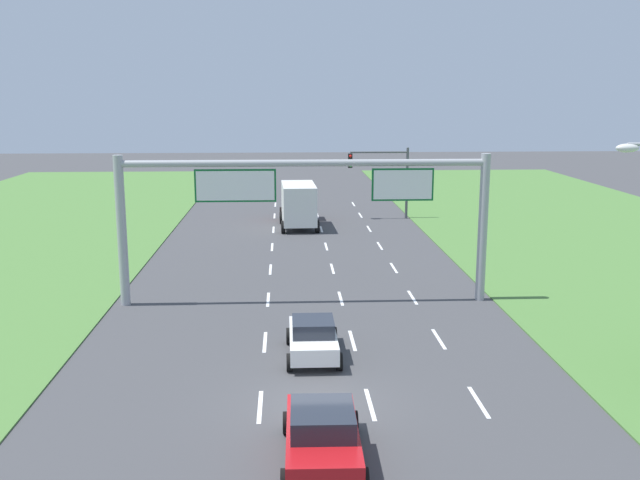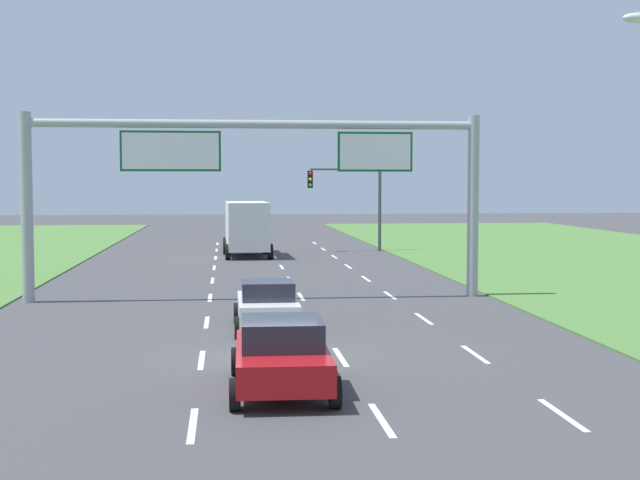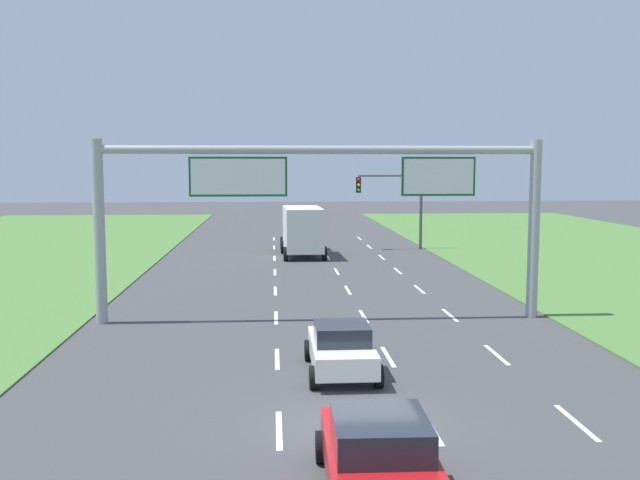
% 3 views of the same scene
% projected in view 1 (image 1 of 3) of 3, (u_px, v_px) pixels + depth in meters
% --- Properties ---
extents(ground_plane, '(200.00, 200.00, 0.00)m').
position_uv_depth(ground_plane, '(315.00, 406.00, 22.58)').
color(ground_plane, '#424244').
extents(lane_dashes_inner_left, '(0.14, 62.40, 0.01)m').
position_uv_depth(lane_dashes_inner_left, '(268.00, 299.00, 34.23)').
color(lane_dashes_inner_left, white).
rests_on(lane_dashes_inner_left, ground_plane).
extents(lane_dashes_inner_right, '(0.14, 62.40, 0.01)m').
position_uv_depth(lane_dashes_inner_right, '(341.00, 298.00, 34.40)').
color(lane_dashes_inner_right, white).
rests_on(lane_dashes_inner_right, ground_plane).
extents(lane_dashes_slip, '(0.14, 62.40, 0.01)m').
position_uv_depth(lane_dashes_slip, '(412.00, 297.00, 34.58)').
color(lane_dashes_slip, white).
rests_on(lane_dashes_slip, ground_plane).
extents(car_near_red, '(2.00, 3.94, 1.50)m').
position_uv_depth(car_near_red, '(313.00, 337.00, 26.65)').
color(car_near_red, white).
rests_on(car_near_red, ground_plane).
extents(car_lead_silver, '(2.25, 4.35, 1.55)m').
position_uv_depth(car_lead_silver, '(322.00, 434.00, 19.03)').
color(car_lead_silver, red).
rests_on(car_lead_silver, ground_plane).
extents(box_truck, '(2.87, 7.44, 3.25)m').
position_uv_depth(box_truck, '(298.00, 203.00, 53.04)').
color(box_truck, '#B21E19').
rests_on(box_truck, ground_plane).
extents(sign_gantry, '(17.24, 0.44, 7.00)m').
position_uv_depth(sign_gantry, '(305.00, 200.00, 32.82)').
color(sign_gantry, '#9EA0A5').
rests_on(sign_gantry, ground_plane).
extents(traffic_light_mast, '(4.76, 0.49, 5.60)m').
position_uv_depth(traffic_light_mast, '(383.00, 170.00, 55.69)').
color(traffic_light_mast, '#47494F').
rests_on(traffic_light_mast, ground_plane).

